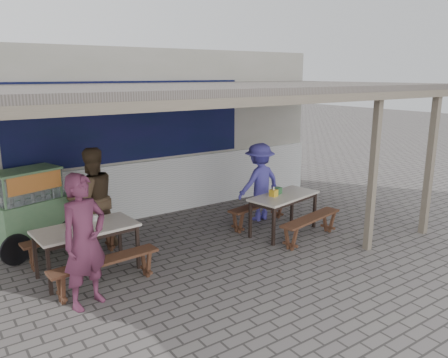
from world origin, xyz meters
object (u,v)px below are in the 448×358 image
object	(u,v)px
bench_right_street	(311,223)
tissue_box	(274,193)
bench_left_wall	(73,240)
bench_left_street	(106,267)
donation_box	(277,191)
patron_street_side	(85,241)
patron_right_table	(259,182)
table_left	(86,232)
condiment_jar	(95,218)
patron_wall_side	(92,199)
table_right	(284,199)
bench_right_wall	(259,209)
condiment_bowl	(72,226)
vendor_cart	(31,207)

from	to	relation	value
bench_right_street	tissue_box	world-z (taller)	tissue_box
bench_left_wall	tissue_box	world-z (taller)	tissue_box
bench_left_street	donation_box	xyz separation A→B (m)	(3.55, 0.39, 0.47)
patron_street_side	patron_right_table	distance (m)	4.32
table_left	condiment_jar	distance (m)	0.32
tissue_box	patron_wall_side	bearing A→B (deg)	156.61
patron_right_table	patron_street_side	bearing A→B (deg)	15.32
table_right	patron_wall_side	size ratio (longest dim) A/B	0.87
donation_box	condiment_jar	size ratio (longest dim) A/B	1.94
bench_right_wall	condiment_bowl	distance (m)	3.75
bench_right_wall	patron_street_side	bearing A→B (deg)	-174.55
bench_left_street	bench_right_wall	world-z (taller)	same
patron_wall_side	patron_right_table	size ratio (longest dim) A/B	1.10
bench_left_street	condiment_bowl	size ratio (longest dim) A/B	8.46
bench_left_street	condiment_jar	size ratio (longest dim) A/B	16.66
patron_right_table	condiment_jar	world-z (taller)	patron_right_table
bench_right_wall	vendor_cart	world-z (taller)	vendor_cart
bench_left_wall	condiment_jar	distance (m)	0.68
table_right	bench_right_wall	size ratio (longest dim) A/B	0.98
tissue_box	condiment_bowl	size ratio (longest dim) A/B	0.67
vendor_cart	tissue_box	bearing A→B (deg)	-41.21
bench_right_street	vendor_cart	size ratio (longest dim) A/B	0.92
bench_left_wall	patron_wall_side	xyz separation A→B (m)	(0.47, 0.33, 0.55)
table_right	patron_right_table	bearing A→B (deg)	71.33
patron_wall_side	tissue_box	xyz separation A→B (m)	(3.00, -1.30, -0.08)
patron_street_side	condiment_jar	distance (m)	1.24
condiment_jar	vendor_cart	bearing A→B (deg)	119.46
patron_street_side	tissue_box	bearing A→B (deg)	-10.06
patron_street_side	bench_right_street	bearing A→B (deg)	-19.86
donation_box	condiment_jar	bearing A→B (deg)	172.30
patron_wall_side	vendor_cart	bearing A→B (deg)	-34.10
patron_right_table	tissue_box	size ratio (longest dim) A/B	12.90
patron_street_side	donation_box	xyz separation A→B (m)	(3.90, 0.67, -0.08)
condiment_bowl	table_right	bearing A→B (deg)	-6.75
bench_left_wall	bench_right_wall	xyz separation A→B (m)	(3.58, -0.41, -0.00)
bench_right_street	bench_left_wall	bearing A→B (deg)	145.93
patron_wall_side	table_right	bearing A→B (deg)	150.18
tissue_box	donation_box	distance (m)	0.18
bench_left_street	patron_right_table	bearing A→B (deg)	13.17
donation_box	patron_street_side	bearing A→B (deg)	-170.22
table_left	condiment_jar	world-z (taller)	condiment_jar
patron_right_table	donation_box	xyz separation A→B (m)	(-0.18, -0.76, 0.00)
table_right	patron_right_table	xyz separation A→B (m)	(0.12, 0.88, 0.14)
patron_wall_side	condiment_jar	bearing A→B (deg)	67.03
vendor_cart	condiment_jar	world-z (taller)	vendor_cart
vendor_cart	patron_street_side	world-z (taller)	patron_street_side
vendor_cart	bench_left_street	bearing A→B (deg)	-92.91
condiment_bowl	patron_right_table	bearing A→B (deg)	6.17
bench_left_street	tissue_box	xyz separation A→B (m)	(3.39, 0.31, 0.47)
condiment_jar	patron_right_table	bearing A→B (deg)	4.79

